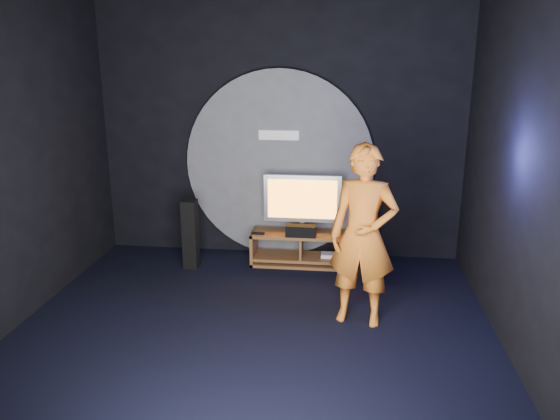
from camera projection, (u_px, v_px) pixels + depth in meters
The scene contains 13 objects.
floor at pixel (251, 336), 5.58m from camera, with size 5.00×5.00×0.00m, color black.
back_wall at pixel (280, 132), 7.48m from camera, with size 5.00×0.04×3.50m, color black.
front_wall at pixel (163, 269), 2.71m from camera, with size 5.00×0.04×3.50m, color black.
right_wall at pixel (528, 175), 4.82m from camera, with size 0.04×5.00×3.50m, color black.
wall_disc_panel at pixel (279, 165), 7.55m from camera, with size 2.60×0.11×2.60m.
media_console at pixel (302, 251), 7.44m from camera, with size 1.36×0.45×0.45m.
tv at pixel (302, 201), 7.32m from camera, with size 1.04×0.22×0.78m.
center_speaker at pixel (301, 231), 7.21m from camera, with size 0.40×0.15×0.15m, color black.
remote at pixel (258, 233), 7.32m from camera, with size 0.18×0.05×0.02m, color black.
tower_speaker_left at pixel (191, 234), 7.27m from camera, with size 0.19×0.21×0.93m, color black.
tower_speaker_right at pixel (360, 234), 7.28m from camera, with size 0.19×0.21×0.93m, color black.
subwoofer at pixel (365, 260), 7.16m from camera, with size 0.32×0.32×0.35m, color black.
player at pixel (363, 236), 5.65m from camera, with size 0.70×0.46×1.93m, color orange.
Camera 1 is at (0.87, -4.94, 2.78)m, focal length 35.00 mm.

